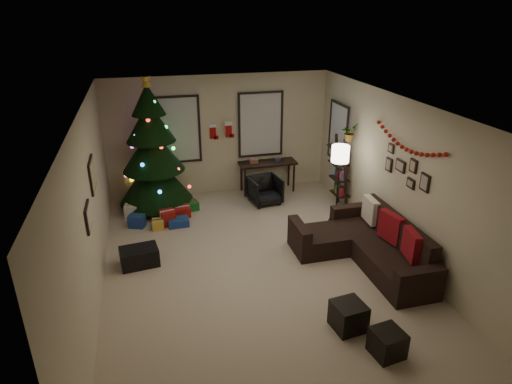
% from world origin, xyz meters
% --- Properties ---
extents(floor, '(7.00, 7.00, 0.00)m').
position_xyz_m(floor, '(0.00, 0.00, 0.00)').
color(floor, tan).
rests_on(floor, ground).
extents(ceiling, '(7.00, 7.00, 0.00)m').
position_xyz_m(ceiling, '(0.00, 0.00, 2.70)').
color(ceiling, white).
rests_on(ceiling, floor).
extents(wall_back, '(5.00, 0.00, 5.00)m').
position_xyz_m(wall_back, '(0.00, 3.50, 1.35)').
color(wall_back, beige).
rests_on(wall_back, floor).
extents(wall_front, '(5.00, 0.00, 5.00)m').
position_xyz_m(wall_front, '(0.00, -3.50, 1.35)').
color(wall_front, beige).
rests_on(wall_front, floor).
extents(wall_left, '(0.00, 7.00, 7.00)m').
position_xyz_m(wall_left, '(-2.50, 0.00, 1.35)').
color(wall_left, beige).
rests_on(wall_left, floor).
extents(wall_right, '(0.00, 7.00, 7.00)m').
position_xyz_m(wall_right, '(2.50, 0.00, 1.35)').
color(wall_right, beige).
rests_on(wall_right, floor).
extents(window_back_left, '(1.05, 0.06, 1.50)m').
position_xyz_m(window_back_left, '(-0.95, 3.47, 1.55)').
color(window_back_left, '#728CB2').
rests_on(window_back_left, wall_back).
extents(window_back_right, '(1.05, 0.06, 1.50)m').
position_xyz_m(window_back_right, '(0.95, 3.47, 1.55)').
color(window_back_right, '#728CB2').
rests_on(window_back_right, wall_back).
extents(window_right_wall, '(0.06, 0.90, 1.30)m').
position_xyz_m(window_right_wall, '(2.47, 2.55, 1.50)').
color(window_right_wall, '#728CB2').
rests_on(window_right_wall, wall_right).
extents(christmas_tree, '(1.56, 1.56, 2.90)m').
position_xyz_m(christmas_tree, '(-1.51, 2.96, 1.20)').
color(christmas_tree, black).
rests_on(christmas_tree, floor).
extents(presents, '(1.50, 1.01, 0.30)m').
position_xyz_m(presents, '(-1.41, 2.23, 0.12)').
color(presents, maroon).
rests_on(presents, floor).
extents(sofa, '(1.69, 2.46, 0.82)m').
position_xyz_m(sofa, '(1.87, -0.15, 0.27)').
color(sofa, black).
rests_on(sofa, floor).
extents(pillow_red_a, '(0.20, 0.48, 0.46)m').
position_xyz_m(pillow_red_a, '(2.21, -0.88, 0.64)').
color(pillow_red_a, maroon).
rests_on(pillow_red_a, sofa).
extents(pillow_red_b, '(0.22, 0.51, 0.49)m').
position_xyz_m(pillow_red_b, '(2.21, -0.26, 0.64)').
color(pillow_red_b, maroon).
rests_on(pillow_red_b, sofa).
extents(pillow_cream, '(0.15, 0.46, 0.45)m').
position_xyz_m(pillow_cream, '(2.21, 0.44, 0.63)').
color(pillow_cream, beige).
rests_on(pillow_cream, sofa).
extents(ottoman_near, '(0.46, 0.46, 0.39)m').
position_xyz_m(ottoman_near, '(0.80, -1.69, 0.19)').
color(ottoman_near, black).
rests_on(ottoman_near, floor).
extents(ottoman_far, '(0.42, 0.42, 0.35)m').
position_xyz_m(ottoman_far, '(1.06, -2.27, 0.18)').
color(ottoman_far, black).
rests_on(ottoman_far, floor).
extents(desk, '(1.33, 0.47, 0.72)m').
position_xyz_m(desk, '(1.06, 3.22, 0.63)').
color(desk, black).
rests_on(desk, floor).
extents(desk_chair, '(0.67, 0.64, 0.61)m').
position_xyz_m(desk_chair, '(0.82, 2.57, 0.30)').
color(desk_chair, black).
rests_on(desk_chair, floor).
extents(bookshelf, '(0.30, 0.47, 1.59)m').
position_xyz_m(bookshelf, '(2.30, 1.97, 0.77)').
color(bookshelf, black).
rests_on(bookshelf, floor).
extents(potted_plant, '(0.54, 0.53, 0.45)m').
position_xyz_m(potted_plant, '(2.30, 1.72, 1.79)').
color(potted_plant, '#4C4C4C').
rests_on(potted_plant, bookshelf).
extents(floor_lamp, '(0.34, 0.34, 1.61)m').
position_xyz_m(floor_lamp, '(1.95, 1.32, 1.34)').
color(floor_lamp, black).
rests_on(floor_lamp, floor).
extents(art_map, '(0.04, 0.60, 0.50)m').
position_xyz_m(art_map, '(-2.48, 0.77, 1.65)').
color(art_map, black).
rests_on(art_map, wall_left).
extents(art_abstract, '(0.04, 0.45, 0.35)m').
position_xyz_m(art_abstract, '(-2.48, -0.31, 1.44)').
color(art_abstract, black).
rests_on(art_abstract, wall_left).
extents(gallery, '(0.03, 1.25, 0.54)m').
position_xyz_m(gallery, '(2.48, -0.07, 1.57)').
color(gallery, black).
rests_on(gallery, wall_right).
extents(garland, '(0.08, 1.90, 0.30)m').
position_xyz_m(garland, '(2.45, -0.05, 2.03)').
color(garland, '#A5140C').
rests_on(garland, wall_right).
extents(stocking_left, '(0.20, 0.05, 0.36)m').
position_xyz_m(stocking_left, '(-0.14, 3.49, 1.46)').
color(stocking_left, '#990F0C').
rests_on(stocking_left, wall_back).
extents(stocking_right, '(0.20, 0.05, 0.36)m').
position_xyz_m(stocking_right, '(0.19, 3.33, 1.52)').
color(stocking_right, '#990F0C').
rests_on(stocking_right, wall_back).
extents(storage_bin, '(0.67, 0.49, 0.31)m').
position_xyz_m(storage_bin, '(-1.92, 0.66, 0.16)').
color(storage_bin, black).
rests_on(storage_bin, floor).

